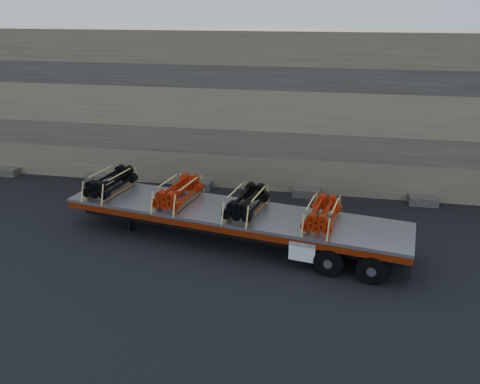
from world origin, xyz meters
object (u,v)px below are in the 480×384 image
object	(u,v)px
bundle_front	(111,183)
bundle_midrear	(247,203)
trailer	(232,226)
bundle_midfront	(178,193)
bundle_rear	(322,214)

from	to	relation	value
bundle_front	bundle_midrear	bearing A→B (deg)	0.00
trailer	bundle_midrear	xyz separation A→B (m)	(0.55, -0.09, 0.99)
trailer	bundle_midfront	size ratio (longest dim) A/B	5.82
bundle_front	bundle_midrear	size ratio (longest dim) A/B	1.02
bundle_midfront	bundle_midrear	xyz separation A→B (m)	(2.62, -0.44, -0.00)
trailer	bundle_midfront	world-z (taller)	bundle_midfront
trailer	bundle_midrear	size ratio (longest dim) A/B	5.87
bundle_front	trailer	bearing A→B (deg)	-0.00
bundle_midrear	bundle_rear	world-z (taller)	bundle_midrear
bundle_front	bundle_midfront	world-z (taller)	bundle_front
bundle_rear	bundle_midrear	bearing A→B (deg)	180.00
bundle_midfront	bundle_rear	world-z (taller)	bundle_midfront
bundle_rear	trailer	bearing A→B (deg)	-180.00
bundle_midfront	bundle_rear	xyz separation A→B (m)	(5.22, -0.88, -0.03)
bundle_midfront	bundle_front	bearing A→B (deg)	180.00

